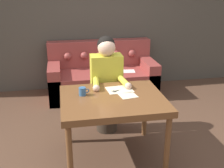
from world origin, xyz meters
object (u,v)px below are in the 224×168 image
(person, at_px, (107,84))
(mug, at_px, (83,91))
(dining_table, at_px, (113,104))
(couch, at_px, (102,76))
(scissors, at_px, (117,91))

(person, distance_m, mug, 0.62)
(dining_table, relative_size, couch, 0.61)
(dining_table, height_order, scissors, scissors)
(mug, bearing_deg, person, 55.13)
(couch, xyz_separation_m, scissors, (-0.08, -1.74, 0.43))
(mug, bearing_deg, dining_table, -20.24)
(person, xyz_separation_m, mug, (-0.35, -0.50, 0.12))
(dining_table, distance_m, scissors, 0.20)
(scissors, height_order, mug, mug)
(couch, distance_m, person, 1.34)
(person, bearing_deg, scissors, -84.28)
(couch, relative_size, scissors, 9.08)
(scissors, xyz_separation_m, mug, (-0.39, -0.05, 0.04))
(person, distance_m, scissors, 0.46)
(scissors, bearing_deg, couch, 87.29)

